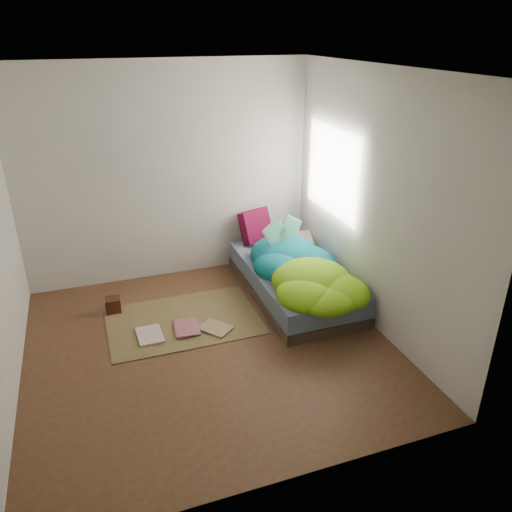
{
  "coord_description": "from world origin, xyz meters",
  "views": [
    {
      "loc": [
        -0.95,
        -4.06,
        2.9
      ],
      "look_at": [
        0.76,
        0.75,
        0.55
      ],
      "focal_mm": 35.0,
      "sensor_mm": 36.0,
      "label": 1
    }
  ],
  "objects_px": {
    "pillow_magenta": "(256,226)",
    "wooden_box": "(113,305)",
    "bed": "(294,281)",
    "open_book": "(283,223)",
    "floor_book_b": "(175,330)",
    "floor_book_a": "(137,338)"
  },
  "relations": [
    {
      "from": "floor_book_a",
      "to": "floor_book_b",
      "type": "relative_size",
      "value": 1.01
    },
    {
      "from": "pillow_magenta",
      "to": "floor_book_a",
      "type": "distance_m",
      "value": 2.22
    },
    {
      "from": "open_book",
      "to": "floor_book_a",
      "type": "xyz_separation_m",
      "value": [
        -1.84,
        -0.62,
        -0.79
      ]
    },
    {
      "from": "wooden_box",
      "to": "bed",
      "type": "bearing_deg",
      "value": -7.75
    },
    {
      "from": "pillow_magenta",
      "to": "floor_book_a",
      "type": "height_order",
      "value": "pillow_magenta"
    },
    {
      "from": "pillow_magenta",
      "to": "floor_book_a",
      "type": "relative_size",
      "value": 1.21
    },
    {
      "from": "open_book",
      "to": "wooden_box",
      "type": "height_order",
      "value": "open_book"
    },
    {
      "from": "bed",
      "to": "floor_book_a",
      "type": "bearing_deg",
      "value": -168.97
    },
    {
      "from": "bed",
      "to": "wooden_box",
      "type": "height_order",
      "value": "bed"
    },
    {
      "from": "floor_book_b",
      "to": "open_book",
      "type": "bearing_deg",
      "value": 27.96
    },
    {
      "from": "bed",
      "to": "wooden_box",
      "type": "xyz_separation_m",
      "value": [
        -2.06,
        0.28,
        -0.08
      ]
    },
    {
      "from": "pillow_magenta",
      "to": "floor_book_b",
      "type": "height_order",
      "value": "pillow_magenta"
    },
    {
      "from": "pillow_magenta",
      "to": "wooden_box",
      "type": "height_order",
      "value": "pillow_magenta"
    },
    {
      "from": "open_book",
      "to": "floor_book_b",
      "type": "bearing_deg",
      "value": -172.81
    },
    {
      "from": "open_book",
      "to": "floor_book_a",
      "type": "height_order",
      "value": "open_book"
    },
    {
      "from": "open_book",
      "to": "floor_book_b",
      "type": "relative_size",
      "value": 1.32
    },
    {
      "from": "bed",
      "to": "open_book",
      "type": "height_order",
      "value": "open_book"
    },
    {
      "from": "bed",
      "to": "wooden_box",
      "type": "distance_m",
      "value": 2.08
    },
    {
      "from": "bed",
      "to": "pillow_magenta",
      "type": "relative_size",
      "value": 4.76
    },
    {
      "from": "pillow_magenta",
      "to": "wooden_box",
      "type": "distance_m",
      "value": 2.06
    },
    {
      "from": "wooden_box",
      "to": "floor_book_b",
      "type": "height_order",
      "value": "wooden_box"
    },
    {
      "from": "floor_book_a",
      "to": "pillow_magenta",
      "type": "bearing_deg",
      "value": 35.21
    }
  ]
}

